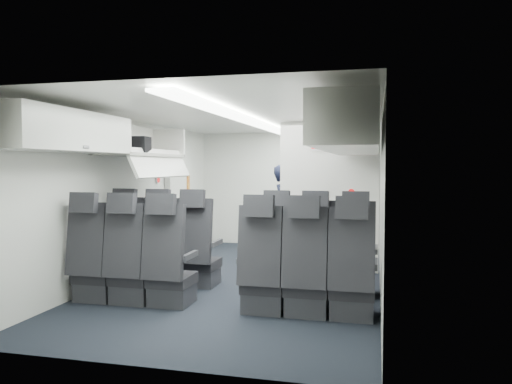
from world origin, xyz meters
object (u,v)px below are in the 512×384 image
at_px(galley_unit, 337,197).
at_px(boarding_door, 179,199).
at_px(flight_attendant, 285,213).
at_px(carry_on_bag, 134,146).
at_px(seat_row_front, 238,257).
at_px(seat_row_mid, 215,272).

xyz_separation_m(galley_unit, boarding_door, (-2.59, -1.17, 0.00)).
distance_m(flight_attendant, carry_on_bag, 2.75).
bearing_deg(boarding_door, galley_unit, 24.28).
relative_size(seat_row_front, galley_unit, 1.75).
relative_size(seat_row_mid, boarding_door, 1.79).
bearing_deg(flight_attendant, carry_on_bag, 146.96).
height_order(flight_attendant, carry_on_bag, carry_on_bag).
relative_size(boarding_door, flight_attendant, 1.21).
distance_m(seat_row_mid, galley_unit, 4.30).
distance_m(galley_unit, carry_on_bag, 4.09).
height_order(seat_row_front, boarding_door, boarding_door).
xyz_separation_m(boarding_door, flight_attendant, (1.86, -0.09, -0.19)).
distance_m(seat_row_mid, boarding_door, 3.45).
xyz_separation_m(boarding_door, carry_on_bag, (0.25, -2.08, 0.82)).
xyz_separation_m(flight_attendant, carry_on_bag, (-1.61, -1.99, 1.01)).
bearing_deg(flight_attendant, boarding_door, 93.05).
bearing_deg(carry_on_bag, seat_row_front, -7.11).
relative_size(galley_unit, flight_attendant, 1.24).
distance_m(galley_unit, flight_attendant, 1.47).
bearing_deg(carry_on_bag, seat_row_mid, -40.05).
height_order(seat_row_mid, carry_on_bag, carry_on_bag).
bearing_deg(galley_unit, seat_row_mid, -102.88).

